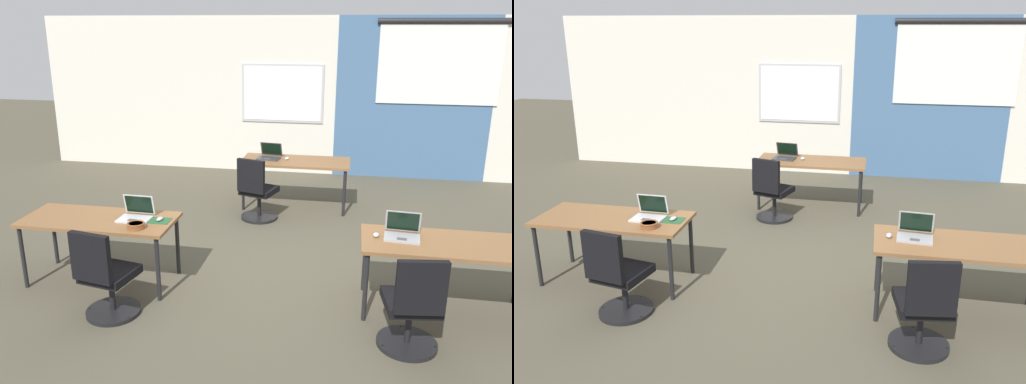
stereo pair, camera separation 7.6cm
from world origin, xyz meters
TOP-DOWN VIEW (x-y plane):
  - ground_plane at (0.00, 0.00)m, footprint 24.00×24.00m
  - back_wall_assembly at (0.05, 4.20)m, footprint 10.00×0.27m
  - desk_near_left at (-1.75, -0.60)m, footprint 1.60×0.70m
  - desk_near_right at (1.75, -0.60)m, footprint 1.60×0.70m
  - desk_far_center at (0.00, 2.20)m, footprint 1.60×0.70m
  - laptop_near_right_inner at (1.33, -0.53)m, footprint 0.35×0.31m
  - mouse_near_right_inner at (1.09, -0.57)m, footprint 0.07×0.11m
  - chair_near_right_inner at (1.39, -1.32)m, footprint 0.52×0.57m
  - laptop_far_left at (-0.41, 2.26)m, footprint 0.37×0.36m
  - mouse_far_left at (-0.14, 2.23)m, footprint 0.07×0.11m
  - chair_far_left at (-0.46, 1.52)m, footprint 0.55×0.60m
  - laptop_near_left_inner at (-1.36, -0.54)m, footprint 0.34×0.29m
  - mousepad_near_left_inner at (-1.10, -0.55)m, footprint 0.22×0.19m
  - mouse_near_left_inner at (-1.10, -0.55)m, footprint 0.07×0.11m
  - chair_near_left_inner at (-1.37, -1.29)m, footprint 0.52×0.57m
  - snack_bowl at (-1.25, -0.80)m, footprint 0.18×0.18m

SIDE VIEW (x-z plane):
  - ground_plane at x=0.00m, z-range 0.00..0.00m
  - chair_near_right_inner at x=1.39m, z-range -0.08..0.84m
  - chair_far_left at x=-0.46m, z-range -0.08..0.84m
  - chair_near_left_inner at x=-1.37m, z-range -0.08..0.84m
  - desk_near_left at x=-1.75m, z-range 0.30..1.02m
  - desk_near_right at x=1.75m, z-range 0.30..1.02m
  - desk_far_center at x=0.00m, z-range 0.30..1.02m
  - mousepad_near_left_inner at x=-1.10m, z-range 0.72..0.72m
  - mouse_near_right_inner at x=1.09m, z-range 0.72..0.75m
  - mouse_far_left at x=-0.14m, z-range 0.72..0.75m
  - mouse_near_left_inner at x=-1.10m, z-range 0.72..0.76m
  - snack_bowl at x=-1.25m, z-range 0.72..0.79m
  - laptop_far_left at x=-0.41m, z-range 0.66..0.88m
  - laptop_near_right_inner at x=1.33m, z-range 0.65..0.89m
  - laptop_near_left_inner at x=-1.36m, z-range 0.65..0.89m
  - back_wall_assembly at x=0.05m, z-range 0.01..2.81m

